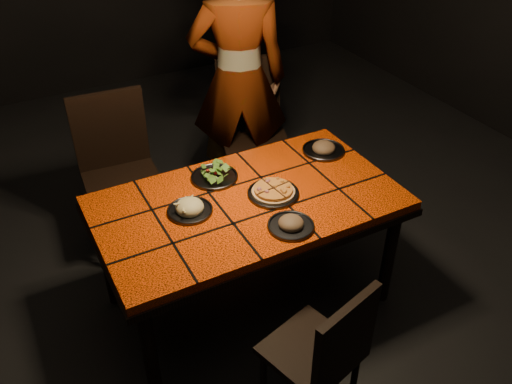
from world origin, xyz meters
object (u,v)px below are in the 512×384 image
chair_far_left (118,163)px  plate_pasta (190,209)px  plate_pizza (273,192)px  chair_near (326,350)px  diner (239,80)px  dining_table (248,211)px  chair_far_right (251,121)px

chair_far_left → plate_pasta: size_ratio=4.38×
plate_pizza → chair_near: bearing=-103.2°
chair_near → plate_pizza: chair_near is taller
chair_far_left → diner: bearing=10.6°
dining_table → diner: (0.47, 1.04, 0.26)m
chair_far_left → plate_pasta: (0.14, -0.90, 0.18)m
dining_table → plate_pasta: size_ratio=6.90×
dining_table → chair_near: chair_near is taller
dining_table → diner: bearing=65.7°
dining_table → plate_pizza: size_ratio=5.82×
dining_table → chair_near: size_ratio=1.93×
plate_pasta → plate_pizza: bearing=-8.6°
chair_near → diner: (0.52, 1.89, 0.44)m
chair_far_right → diner: bearing=-172.1°
chair_far_left → chair_far_right: 1.02m
plate_pasta → dining_table: bearing=-7.4°
chair_near → plate_pizza: 0.89m
chair_far_right → plate_pasta: (-0.87, -0.99, 0.18)m
dining_table → chair_near: bearing=-93.6°
diner → plate_pasta: bearing=74.5°
chair_far_right → diner: size_ratio=0.56×
diner → plate_pizza: 1.13m
diner → plate_pizza: diner is taller
chair_near → plate_pizza: size_ratio=3.02×
chair_far_right → plate_pasta: 1.33m
chair_far_right → chair_near: bearing=-91.7°
chair_far_left → plate_pizza: (0.59, -0.97, 0.18)m
diner → chair_near: bearing=97.0°
chair_far_left → chair_far_right: size_ratio=0.99×
plate_pasta → diner: bearing=52.0°
dining_table → plate_pizza: plate_pizza is taller
dining_table → diner: size_ratio=0.87×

